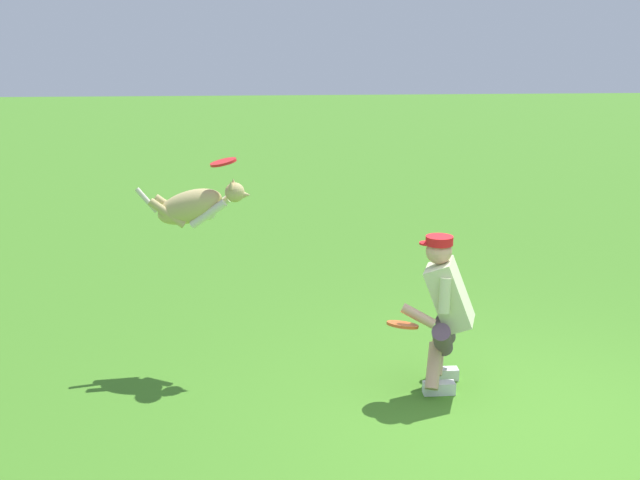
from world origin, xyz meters
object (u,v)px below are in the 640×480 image
at_px(person, 444,308).
at_px(frisbee_held, 403,325).
at_px(dog, 195,206).
at_px(frisbee_flying, 223,162).

height_order(person, frisbee_held, person).
height_order(person, dog, dog).
distance_m(person, frisbee_held, 0.40).
relative_size(dog, frisbee_held, 3.93).
distance_m(person, frisbee_flying, 2.21).
xyz_separation_m(person, frisbee_held, (0.36, 0.13, -0.09)).
bearing_deg(frisbee_held, person, -160.75).
bearing_deg(frisbee_flying, dog, -8.53).
xyz_separation_m(person, dog, (2.04, -0.76, 0.71)).
bearing_deg(frisbee_held, frisbee_flying, -30.98).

